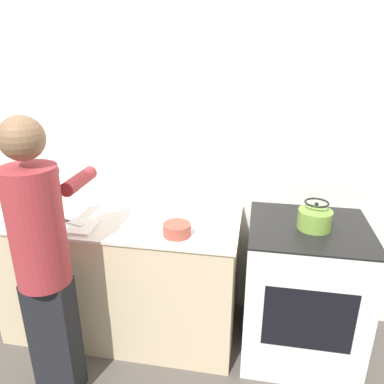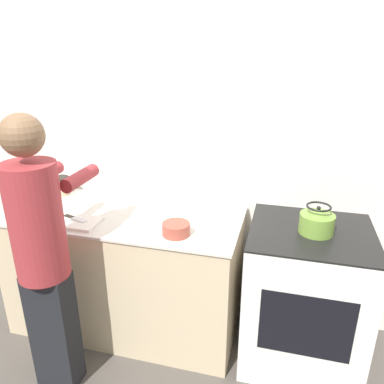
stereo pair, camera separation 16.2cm
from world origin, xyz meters
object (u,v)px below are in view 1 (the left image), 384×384
(person, at_px, (43,255))
(bowl_prep, at_px, (22,213))
(oven, at_px, (302,291))
(canister_jar, at_px, (52,189))
(kettle, at_px, (315,217))
(knife, at_px, (71,222))
(cutting_board, at_px, (73,226))

(person, height_order, bowl_prep, person)
(oven, xyz_separation_m, person, (-1.43, -0.59, 0.46))
(bowl_prep, distance_m, canister_jar, 0.35)
(kettle, bearing_deg, oven, 138.48)
(knife, bearing_deg, oven, 24.89)
(person, relative_size, kettle, 8.28)
(person, height_order, canister_jar, person)
(knife, bearing_deg, bowl_prep, -168.40)
(kettle, distance_m, bowl_prep, 1.87)
(person, bearing_deg, knife, 97.16)
(bowl_prep, bearing_deg, kettle, 3.63)
(oven, bearing_deg, knife, -173.28)
(kettle, height_order, bowl_prep, kettle)
(bowl_prep, bearing_deg, person, -47.61)
(person, xyz_separation_m, cutting_board, (-0.03, 0.38, -0.02))
(oven, height_order, bowl_prep, bowl_prep)
(cutting_board, height_order, knife, knife)
(cutting_board, xyz_separation_m, canister_jar, (-0.37, 0.42, 0.06))
(kettle, xyz_separation_m, canister_jar, (-1.84, 0.23, -0.04))
(oven, xyz_separation_m, knife, (-1.48, -0.17, 0.45))
(cutting_board, bearing_deg, oven, 7.87)
(person, relative_size, bowl_prep, 8.37)
(person, xyz_separation_m, canister_jar, (-0.39, 0.80, 0.05))
(knife, xyz_separation_m, bowl_prep, (-0.36, 0.04, 0.02))
(cutting_board, distance_m, bowl_prep, 0.39)
(oven, relative_size, canister_jar, 6.52)
(cutting_board, bearing_deg, kettle, 7.21)
(oven, height_order, canister_jar, canister_jar)
(person, distance_m, canister_jar, 0.89)
(person, distance_m, bowl_prep, 0.61)
(knife, height_order, bowl_prep, bowl_prep)
(oven, distance_m, bowl_prep, 1.91)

